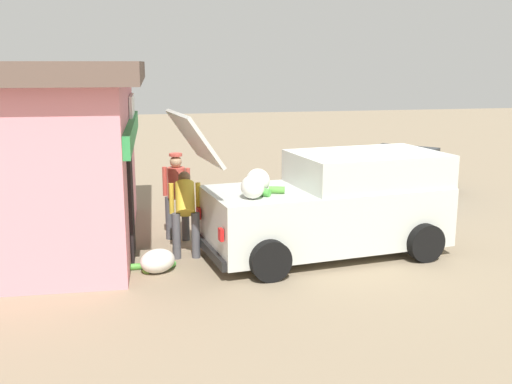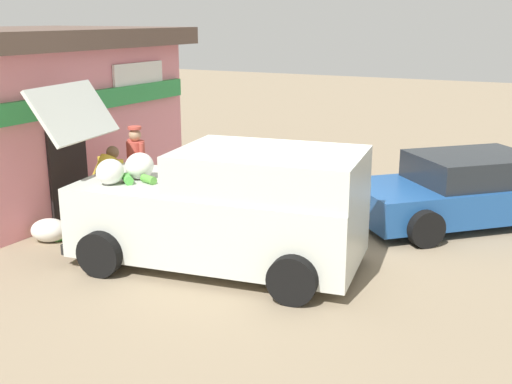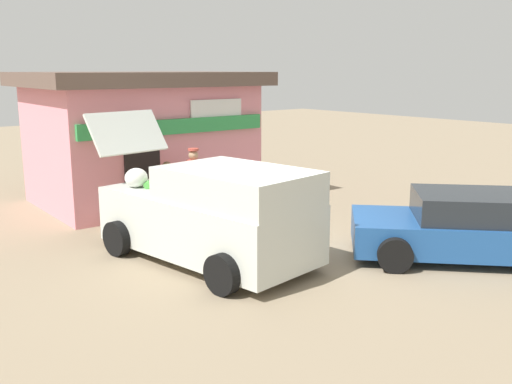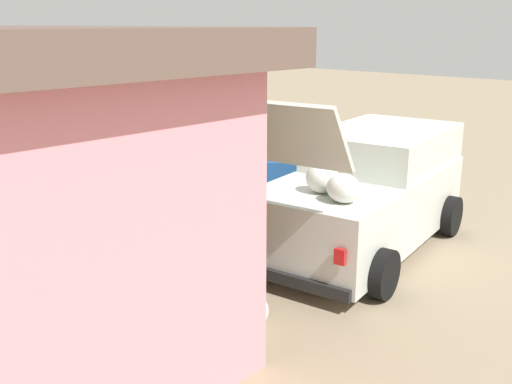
# 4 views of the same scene
# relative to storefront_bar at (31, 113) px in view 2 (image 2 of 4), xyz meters

# --- Properties ---
(ground_plane) EXTENTS (60.00, 60.00, 0.00)m
(ground_plane) POSITION_rel_storefront_bar_xyz_m (-0.59, -6.19, -1.77)
(ground_plane) COLOR gray
(storefront_bar) EXTENTS (6.04, 4.60, 3.44)m
(storefront_bar) POSITION_rel_storefront_bar_xyz_m (0.00, 0.00, 0.00)
(storefront_bar) COLOR pink
(storefront_bar) RESTS_ON ground_plane
(delivery_van) EXTENTS (2.65, 5.02, 2.64)m
(delivery_van) POSITION_rel_storefront_bar_xyz_m (-1.59, -5.43, -0.85)
(delivery_van) COLOR silver
(delivery_van) RESTS_ON ground_plane
(parked_sedan) EXTENTS (4.32, 4.46, 1.27)m
(parked_sedan) POSITION_rel_storefront_bar_xyz_m (2.26, -8.40, -1.17)
(parked_sedan) COLOR #1E4C8C
(parked_sedan) RESTS_ON ground_plane
(vendor_standing) EXTENTS (0.46, 0.52, 1.72)m
(vendor_standing) POSITION_rel_storefront_bar_xyz_m (-0.17, -2.72, -0.78)
(vendor_standing) COLOR #4C4C51
(vendor_standing) RESTS_ON ground_plane
(customer_bending) EXTENTS (0.68, 0.57, 1.50)m
(customer_bending) POSITION_rel_storefront_bar_xyz_m (-1.19, -2.79, -0.87)
(customer_bending) COLOR #4C4C51
(customer_bending) RESTS_ON ground_plane
(unloaded_banana_pile) EXTENTS (0.70, 0.85, 0.40)m
(unloaded_banana_pile) POSITION_rel_storefront_bar_xyz_m (-1.99, -2.22, -1.58)
(unloaded_banana_pile) COLOR silver
(unloaded_banana_pile) RESTS_ON ground_plane
(paint_bucket) EXTENTS (0.29, 0.29, 0.33)m
(paint_bucket) POSITION_rel_storefront_bar_xyz_m (2.65, -3.10, -1.60)
(paint_bucket) COLOR blue
(paint_bucket) RESTS_ON ground_plane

